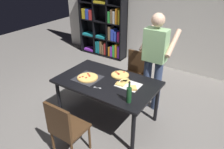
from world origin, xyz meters
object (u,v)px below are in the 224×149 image
bookshelf (104,25)px  person_serving_pizza (155,58)px  second_pizza_plain (120,75)px  chair_far_side (135,71)px  pepperoni_pizza_on_tray (88,78)px  chair_near_camera (65,127)px  wine_bottle (129,95)px  dining_table (107,85)px  kitchen_scissors (93,87)px

bookshelf → person_serving_pizza: (2.20, -1.63, 0.14)m
second_pizza_plain → chair_far_side: bearing=96.5°
person_serving_pizza → pepperoni_pizza_on_tray: size_ratio=4.38×
chair_near_camera → wine_bottle: (0.58, 0.66, 0.36)m
chair_near_camera → second_pizza_plain: bearing=86.4°
wine_bottle → second_pizza_plain: (-0.50, 0.59, -0.11)m
second_pizza_plain → wine_bottle: bearing=-49.6°
chair_near_camera → chair_far_side: size_ratio=1.00×
chair_near_camera → person_serving_pizza: size_ratio=0.51×
chair_far_side → second_pizza_plain: 0.75m
dining_table → person_serving_pizza: person_serving_pizza is taller
bookshelf → pepperoni_pizza_on_tray: bearing=-60.3°
pepperoni_pizza_on_tray → chair_near_camera: bearing=-70.5°
bookshelf → chair_near_camera: bearing=-62.8°
dining_table → bookshelf: (-1.73, 2.38, 0.18)m
chair_far_side → person_serving_pizza: bearing=-24.9°
wine_bottle → bookshelf: bearing=130.6°
person_serving_pizza → pepperoni_pizza_on_tray: 1.19m
chair_far_side → bookshelf: bearing=140.9°
person_serving_pizza → pepperoni_pizza_on_tray: person_serving_pizza is taller
dining_table → wine_bottle: 0.69m
chair_far_side → second_pizza_plain: size_ratio=3.00×
wine_bottle → second_pizza_plain: wine_bottle is taller
person_serving_pizza → dining_table: bearing=-122.1°
chair_near_camera → bookshelf: 3.79m
chair_near_camera → kitchen_scissors: chair_near_camera is taller
dining_table → chair_near_camera: chair_near_camera is taller
person_serving_pizza → second_pizza_plain: (-0.39, -0.48, -0.24)m
bookshelf → pepperoni_pizza_on_tray: bookshelf is taller
bookshelf → kitchen_scissors: 3.14m
dining_table → chair_far_side: bearing=90.0°
kitchen_scissors → person_serving_pizza: bearing=62.5°
wine_bottle → kitchen_scissors: bearing=176.8°
chair_near_camera → person_serving_pizza: person_serving_pizza is taller
wine_bottle → kitchen_scissors: (-0.64, 0.04, -0.11)m
pepperoni_pizza_on_tray → bookshelf: bearing=119.7°
wine_bottle → kitchen_scissors: 0.65m
chair_far_side → person_serving_pizza: size_ratio=0.51×
chair_far_side → bookshelf: (-1.73, 1.41, 0.35)m
bookshelf → second_pizza_plain: size_ratio=6.51×
dining_table → chair_near_camera: 0.99m
second_pizza_plain → dining_table: bearing=-106.2°
chair_near_camera → kitchen_scissors: bearing=95.1°
dining_table → chair_near_camera: bearing=-90.0°
bookshelf → kitchen_scissors: size_ratio=9.83×
dining_table → kitchen_scissors: size_ratio=8.06×
bookshelf → kitchen_scissors: bookshelf is taller
kitchen_scissors → wine_bottle: bearing=-3.2°
pepperoni_pizza_on_tray → wine_bottle: (0.89, -0.20, 0.10)m
dining_table → chair_near_camera: (-0.00, -0.97, -0.17)m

